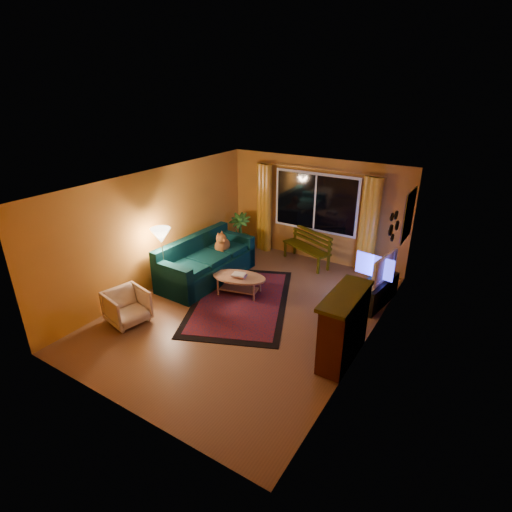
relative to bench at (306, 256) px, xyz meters
The scene contains 22 objects.
floor 2.62m from the bench, 89.73° to the right, with size 4.50×6.00×0.02m, color brown.
ceiling 3.49m from the bench, 89.73° to the right, with size 4.50×6.00×0.02m, color white.
wall_back 1.12m from the bench, 88.25° to the left, with size 4.50×0.02×2.50m, color #C27C2A.
wall_left 3.60m from the bench, 130.70° to the right, with size 0.02×6.00×2.50m, color #C27C2A.
wall_right 3.62m from the bench, 49.00° to the right, with size 0.02×6.00×2.50m, color #C27C2A.
window 1.29m from the bench, 87.90° to the left, with size 2.00×0.02×1.30m, color black.
curtain_rod 2.07m from the bench, 87.58° to the left, with size 0.03×0.03×3.20m, color #BF8C3F.
curtain_left 1.64m from the bench, 168.74° to the left, with size 0.36×0.36×2.24m, color orange.
curtain_right 1.66m from the bench, 11.07° to the left, with size 0.36×0.36×2.24m, color orange.
bench is the anchor object (origin of this frame).
potted_plant 1.84m from the bench, behind, with size 0.56×0.56×1.01m, color #235B1E.
sofa 2.47m from the bench, 127.82° to the right, with size 1.00×2.33×0.94m, color black.
dog 2.09m from the bench, 135.81° to the right, with size 0.30×0.41×0.45m, color #9F5B27, non-canonical shape.
armchair 4.42m from the bench, 111.99° to the right, with size 0.67×0.63×0.69m, color beige.
floor_lamp 3.48m from the bench, 122.50° to the right, with size 0.24×0.24×1.42m, color #BF8C3F.
rug 2.41m from the bench, 97.62° to the right, with size 1.86×2.93×0.02m, color maroon.
coffee_table 2.20m from the bench, 103.41° to the right, with size 1.13×1.13×0.41m, color #AD7A5A.
tv_console 2.25m from the bench, 26.33° to the right, with size 0.40×1.21×0.50m, color black.
television 2.32m from the bench, 26.33° to the right, with size 0.98×0.13×0.56m, color black.
fireplace 3.67m from the bench, 55.62° to the right, with size 0.40×1.20×1.10m, color maroon.
mirror_cluster 3.04m from the bench, 30.59° to the right, with size 0.06×0.60×0.56m, color black, non-canonical shape.
painting 2.67m from the bench, ahead, with size 0.04×0.76×0.96m, color #DA490C.
Camera 1 is at (3.66, -5.57, 4.08)m, focal length 28.00 mm.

